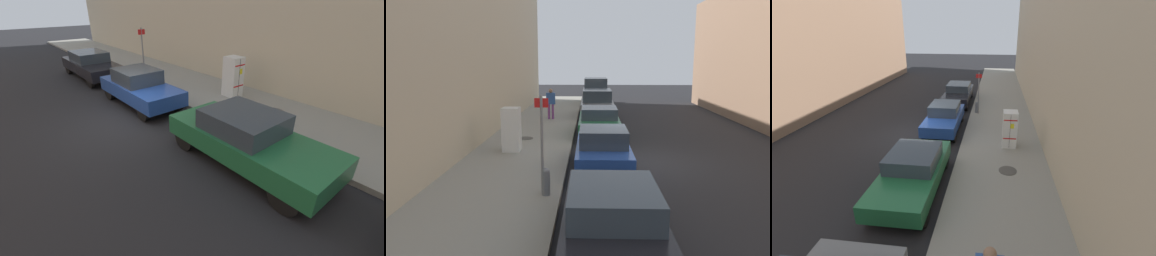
# 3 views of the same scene
# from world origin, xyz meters

# --- Properties ---
(ground_plane) EXTENTS (80.00, 80.00, 0.00)m
(ground_plane) POSITION_xyz_m (0.00, 0.00, 0.00)
(ground_plane) COLOR black
(sidewalk_slab) EXTENTS (3.77, 44.00, 0.16)m
(sidewalk_slab) POSITION_xyz_m (-4.41, 0.00, 0.08)
(sidewalk_slab) COLOR gray
(sidewalk_slab) RESTS_ON ground
(discarded_refrigerator) EXTENTS (0.65, 0.68, 1.68)m
(discarded_refrigerator) POSITION_xyz_m (-4.76, 0.89, 1.00)
(discarded_refrigerator) COLOR white
(discarded_refrigerator) RESTS_ON sidewalk_slab
(manhole_cover) EXTENTS (0.70, 0.70, 0.02)m
(manhole_cover) POSITION_xyz_m (-4.65, 3.17, 0.17)
(manhole_cover) COLOR #47443F
(manhole_cover) RESTS_ON sidewalk_slab
(street_sign_post) EXTENTS (0.36, 0.07, 2.59)m
(street_sign_post) POSITION_xyz_m (-3.01, -3.59, 1.61)
(street_sign_post) COLOR slate
(street_sign_post) RESTS_ON sidewalk_slab
(fire_hydrant) EXTENTS (0.22, 0.22, 0.73)m
(fire_hydrant) POSITION_xyz_m (-2.90, -3.79, 0.53)
(fire_hydrant) COLOR slate
(fire_hydrant) RESTS_ON sidewalk_slab
(parked_sedan_dark) EXTENTS (1.82, 4.79, 1.41)m
(parked_sedan_dark) POSITION_xyz_m (-1.34, -6.45, 0.74)
(parked_sedan_dark) COLOR black
(parked_sedan_dark) RESTS_ON ground
(parked_hatchback_blue) EXTENTS (1.71, 4.11, 1.46)m
(parked_hatchback_blue) POSITION_xyz_m (-1.34, -1.07, 0.75)
(parked_hatchback_blue) COLOR #23479E
(parked_hatchback_blue) RESTS_ON ground
(parked_sedan_green) EXTENTS (1.86, 4.48, 1.41)m
(parked_sedan_green) POSITION_xyz_m (-1.34, 4.52, 0.74)
(parked_sedan_green) COLOR #1E6038
(parked_sedan_green) RESTS_ON ground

